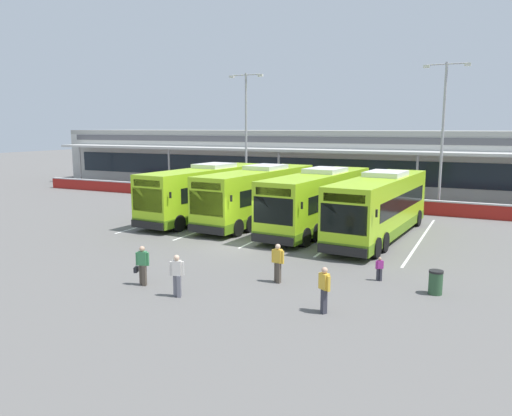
% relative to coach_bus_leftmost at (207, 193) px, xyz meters
% --- Properties ---
extents(ground_plane, '(200.00, 200.00, 0.00)m').
position_rel_coach_bus_leftmost_xyz_m(ground_plane, '(6.12, -6.36, -1.79)').
color(ground_plane, '#605E5B').
extents(terminal_building, '(70.00, 13.00, 6.00)m').
position_rel_coach_bus_leftmost_xyz_m(terminal_building, '(6.12, 20.54, 1.23)').
color(terminal_building, '#B7B7B2').
rests_on(terminal_building, ground).
extents(red_barrier_wall, '(60.00, 0.40, 1.10)m').
position_rel_coach_bus_leftmost_xyz_m(red_barrier_wall, '(6.12, 8.14, -1.23)').
color(red_barrier_wall, maroon).
rests_on(red_barrier_wall, ground).
extents(coach_bus_leftmost, '(3.66, 12.31, 3.78)m').
position_rel_coach_bus_leftmost_xyz_m(coach_bus_leftmost, '(0.00, 0.00, 0.00)').
color(coach_bus_leftmost, '#9ED11E').
rests_on(coach_bus_leftmost, ground).
extents(coach_bus_left_centre, '(3.66, 12.31, 3.78)m').
position_rel_coach_bus_leftmost_xyz_m(coach_bus_left_centre, '(3.87, 0.35, 0.00)').
color(coach_bus_left_centre, '#9ED11E').
rests_on(coach_bus_left_centre, ground).
extents(coach_bus_centre, '(3.66, 12.31, 3.78)m').
position_rel_coach_bus_leftmost_xyz_m(coach_bus_centre, '(8.31, -0.29, 0.00)').
color(coach_bus_centre, '#9ED11E').
rests_on(coach_bus_centre, ground).
extents(coach_bus_right_centre, '(3.66, 12.31, 3.78)m').
position_rel_coach_bus_leftmost_xyz_m(coach_bus_right_centre, '(12.23, -0.98, 0.00)').
color(coach_bus_right_centre, '#9ED11E').
rests_on(coach_bus_right_centre, ground).
extents(bay_stripe_far_west, '(0.14, 13.00, 0.01)m').
position_rel_coach_bus_leftmost_xyz_m(bay_stripe_far_west, '(-2.28, -0.36, -1.78)').
color(bay_stripe_far_west, silver).
rests_on(bay_stripe_far_west, ground).
extents(bay_stripe_west, '(0.14, 13.00, 0.01)m').
position_rel_coach_bus_leftmost_xyz_m(bay_stripe_west, '(1.92, -0.36, -1.78)').
color(bay_stripe_west, silver).
rests_on(bay_stripe_west, ground).
extents(bay_stripe_mid_west, '(0.14, 13.00, 0.01)m').
position_rel_coach_bus_leftmost_xyz_m(bay_stripe_mid_west, '(6.12, -0.36, -1.78)').
color(bay_stripe_mid_west, silver).
rests_on(bay_stripe_mid_west, ground).
extents(bay_stripe_centre, '(0.14, 13.00, 0.01)m').
position_rel_coach_bus_leftmost_xyz_m(bay_stripe_centre, '(10.32, -0.36, -1.78)').
color(bay_stripe_centre, silver).
rests_on(bay_stripe_centre, ground).
extents(bay_stripe_mid_east, '(0.14, 13.00, 0.01)m').
position_rel_coach_bus_leftmost_xyz_m(bay_stripe_mid_east, '(14.52, -0.36, -1.78)').
color(bay_stripe_mid_east, silver).
rests_on(bay_stripe_mid_east, ground).
extents(pedestrian_with_handbag, '(0.65, 0.38, 1.62)m').
position_rel_coach_bus_leftmost_xyz_m(pedestrian_with_handbag, '(5.49, -13.97, -0.93)').
color(pedestrian_with_handbag, '#4C4238').
rests_on(pedestrian_with_handbag, ground).
extents(pedestrian_in_dark_coat, '(0.53, 0.34, 1.62)m').
position_rel_coach_bus_leftmost_xyz_m(pedestrian_in_dark_coat, '(7.54, -14.50, -0.91)').
color(pedestrian_in_dark_coat, slate).
rests_on(pedestrian_in_dark_coat, ground).
extents(pedestrian_child, '(0.31, 0.23, 1.00)m').
position_rel_coach_bus_leftmost_xyz_m(pedestrian_child, '(13.99, -9.21, -1.24)').
color(pedestrian_child, '#33333D').
rests_on(pedestrian_child, ground).
extents(pedestrian_near_bin, '(0.54, 0.32, 1.62)m').
position_rel_coach_bus_leftmost_xyz_m(pedestrian_near_bin, '(10.27, -11.26, -0.91)').
color(pedestrian_near_bin, '#4C4238').
rests_on(pedestrian_near_bin, ground).
extents(pedestrian_approaching_bus, '(0.50, 0.41, 1.62)m').
position_rel_coach_bus_leftmost_xyz_m(pedestrian_approaching_bus, '(13.03, -13.66, -0.91)').
color(pedestrian_approaching_bus, '#33333D').
rests_on(pedestrian_approaching_bus, ground).
extents(lamp_post_west, '(3.24, 0.28, 11.00)m').
position_rel_coach_bus_leftmost_xyz_m(lamp_post_west, '(-2.08, 10.21, 4.50)').
color(lamp_post_west, '#9E9EA3').
rests_on(lamp_post_west, ground).
extents(lamp_post_centre, '(3.24, 0.28, 11.00)m').
position_rel_coach_bus_leftmost_xyz_m(lamp_post_centre, '(14.39, 9.92, 4.50)').
color(lamp_post_centre, '#9E9EA3').
rests_on(lamp_post_centre, ground).
extents(litter_bin, '(0.54, 0.54, 0.93)m').
position_rel_coach_bus_leftmost_xyz_m(litter_bin, '(16.28, -9.97, -1.32)').
color(litter_bin, '#2D5133').
rests_on(litter_bin, ground).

